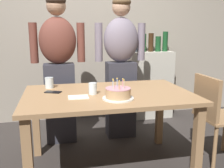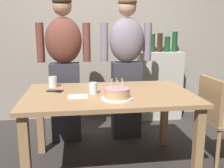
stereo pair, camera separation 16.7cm
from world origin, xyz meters
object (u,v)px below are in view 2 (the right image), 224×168
at_px(cell_phone, 55,91).
at_px(dining_chair, 219,115).
at_px(person_woman_cardigan, 126,66).
at_px(person_man_bearded, 65,67).
at_px(napkin_stack, 78,96).
at_px(water_glass_near, 53,82).
at_px(birthday_cake, 117,94).
at_px(water_glass_far, 93,88).

height_order(cell_phone, dining_chair, dining_chair).
bearing_deg(person_woman_cardigan, dining_chair, 130.49).
bearing_deg(person_man_bearded, napkin_stack, 99.57).
height_order(water_glass_near, dining_chair, dining_chair).
xyz_separation_m(napkin_stack, dining_chair, (1.30, 0.00, -0.23)).
height_order(birthday_cake, napkin_stack, birthday_cake).
height_order(birthday_cake, water_glass_far, birthday_cake).
bearing_deg(cell_phone, person_man_bearded, 107.37).
distance_m(water_glass_far, person_man_bearded, 0.81).
relative_size(birthday_cake, person_man_bearded, 0.16).
relative_size(birthday_cake, person_woman_cardigan, 0.16).
xyz_separation_m(birthday_cake, water_glass_far, (-0.18, 0.20, 0.01)).
distance_m(person_man_bearded, person_woman_cardigan, 0.73).
bearing_deg(water_glass_far, birthday_cake, -48.54).
height_order(napkin_stack, dining_chair, dining_chair).
relative_size(birthday_cake, water_glass_near, 2.52).
bearing_deg(person_woman_cardigan, birthday_cake, 74.44).
height_order(person_man_bearded, person_woman_cardigan, same).
relative_size(water_glass_far, person_man_bearded, 0.06).
bearing_deg(person_man_bearded, water_glass_near, 76.36).
bearing_deg(cell_phone, dining_chair, 14.93).
height_order(birthday_cake, cell_phone, birthday_cake).
distance_m(birthday_cake, person_man_bearded, 1.07).
bearing_deg(napkin_stack, water_glass_far, 33.76).
xyz_separation_m(person_woman_cardigan, dining_chair, (0.72, -0.84, -0.36)).
bearing_deg(dining_chair, person_woman_cardigan, 40.49).
xyz_separation_m(water_glass_far, cell_phone, (-0.35, 0.14, -0.05)).
relative_size(birthday_cake, water_glass_far, 2.55).
relative_size(water_glass_far, cell_phone, 0.71).
bearing_deg(water_glass_far, napkin_stack, -146.24).
xyz_separation_m(water_glass_far, person_woman_cardigan, (0.45, 0.75, 0.08)).
bearing_deg(birthday_cake, cell_phone, 146.96).
xyz_separation_m(water_glass_far, dining_chair, (1.17, -0.09, -0.27)).
height_order(water_glass_near, cell_phone, water_glass_near).
bearing_deg(cell_phone, person_woman_cardigan, 61.38).
xyz_separation_m(water_glass_near, dining_chair, (1.55, -0.43, -0.28)).
bearing_deg(water_glass_far, person_woman_cardigan, 59.33).
xyz_separation_m(birthday_cake, water_glass_near, (-0.56, 0.54, 0.01)).
relative_size(birthday_cake, cell_phone, 1.81).
xyz_separation_m(cell_phone, person_woman_cardigan, (0.79, 0.62, 0.13)).
bearing_deg(person_woman_cardigan, water_glass_far, 59.33).
bearing_deg(water_glass_far, cell_phone, 158.27).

